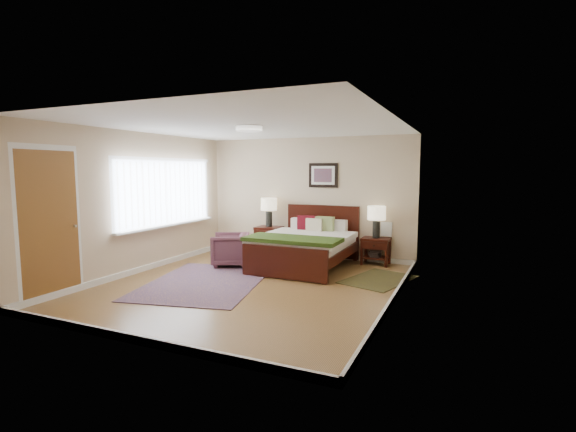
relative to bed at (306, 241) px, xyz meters
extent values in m
plane|color=olive|center=(-0.35, -1.51, -0.50)|extent=(5.00, 5.00, 0.00)
cube|color=#C6AE8F|center=(-0.35, 0.99, 0.75)|extent=(4.50, 0.04, 2.50)
cube|color=#C6AE8F|center=(-0.35, -4.01, 0.75)|extent=(4.50, 0.04, 2.50)
cube|color=#C6AE8F|center=(-2.60, -1.51, 0.75)|extent=(0.04, 5.00, 2.50)
cube|color=#C6AE8F|center=(1.90, -1.51, 0.75)|extent=(0.04, 5.00, 2.50)
cube|color=white|center=(-0.35, -1.51, 2.00)|extent=(4.50, 5.00, 0.02)
cube|color=silver|center=(-2.58, -0.81, 0.90)|extent=(0.02, 2.72, 1.32)
cube|color=silver|center=(-2.56, -0.81, 0.90)|extent=(0.01, 2.60, 1.20)
cube|color=silver|center=(-2.53, -0.81, 0.27)|extent=(0.10, 2.72, 0.04)
cube|color=silver|center=(-2.58, -3.26, 0.59)|extent=(0.01, 1.00, 2.18)
cube|color=brown|center=(-2.57, -3.26, 0.55)|extent=(0.01, 0.90, 2.10)
cylinder|color=#999999|center=(-2.55, -2.88, 0.50)|extent=(0.04, 0.04, 0.04)
cylinder|color=white|center=(-0.35, -1.51, 1.96)|extent=(0.40, 0.40, 0.07)
cylinder|color=beige|center=(-0.35, -1.51, 1.99)|extent=(0.44, 0.44, 0.01)
cube|color=#351008|center=(0.00, 0.95, 0.06)|extent=(1.55, 0.06, 1.08)
cube|color=#351008|center=(0.00, -1.00, -0.21)|extent=(1.55, 0.06, 0.54)
cube|color=#351008|center=(-0.73, -0.03, -0.19)|extent=(0.06, 1.93, 0.17)
cube|color=#351008|center=(0.74, -0.03, -0.19)|extent=(0.06, 1.93, 0.17)
cube|color=silver|center=(0.00, -0.03, -0.07)|extent=(1.45, 1.91, 0.21)
cube|color=silver|center=(0.00, -0.13, 0.08)|extent=(1.63, 1.68, 0.10)
cube|color=#2B4113|center=(0.00, -0.64, 0.13)|extent=(1.67, 0.70, 0.07)
cube|color=silver|center=(-0.34, 0.71, 0.21)|extent=(0.48, 0.18, 0.25)
cube|color=silver|center=(0.34, 0.71, 0.21)|extent=(0.48, 0.18, 0.25)
cube|color=#500912|center=(-0.21, 0.59, 0.25)|extent=(0.38, 0.17, 0.31)
cube|color=olive|center=(0.17, 0.59, 0.25)|extent=(0.38, 0.16, 0.31)
cube|color=beige|center=(-0.02, 0.51, 0.23)|extent=(0.33, 0.13, 0.27)
cube|color=black|center=(0.00, 0.97, 1.22)|extent=(0.62, 0.03, 0.50)
cube|color=silver|center=(0.00, 0.95, 1.22)|extent=(0.50, 0.01, 0.38)
cube|color=#A52D23|center=(0.00, 0.94, 1.22)|extent=(0.38, 0.01, 0.28)
cube|color=#351008|center=(-1.15, 0.76, 0.09)|extent=(0.52, 0.47, 0.05)
cube|color=#351008|center=(-1.38, 0.56, -0.22)|extent=(0.05, 0.05, 0.57)
cube|color=#351008|center=(-0.92, 0.56, -0.22)|extent=(0.05, 0.05, 0.57)
cube|color=#351008|center=(-1.38, 0.96, -0.22)|extent=(0.05, 0.05, 0.57)
cube|color=#351008|center=(-0.92, 0.96, -0.22)|extent=(0.05, 0.05, 0.57)
cube|color=#351008|center=(-1.15, 0.54, -0.01)|extent=(0.46, 0.03, 0.14)
cube|color=#351008|center=(1.16, 0.76, 0.00)|extent=(0.53, 0.40, 0.05)
cube|color=#351008|center=(0.92, 0.59, -0.26)|extent=(0.05, 0.05, 0.48)
cube|color=#351008|center=(1.39, 0.59, -0.26)|extent=(0.05, 0.05, 0.48)
cube|color=#351008|center=(0.92, 0.93, -0.26)|extent=(0.05, 0.05, 0.48)
cube|color=#351008|center=(1.39, 0.93, -0.26)|extent=(0.05, 0.05, 0.48)
cube|color=#351008|center=(1.16, 0.58, -0.10)|extent=(0.47, 0.03, 0.14)
cube|color=#351008|center=(1.16, 0.76, -0.36)|extent=(0.47, 0.34, 0.03)
cube|color=black|center=(1.16, 0.76, -0.33)|extent=(0.19, 0.25, 0.03)
cube|color=black|center=(1.16, 0.76, -0.30)|extent=(0.19, 0.25, 0.03)
cube|color=black|center=(1.16, 0.76, -0.26)|extent=(0.19, 0.25, 0.03)
cube|color=black|center=(1.16, 0.76, -0.23)|extent=(0.19, 0.25, 0.03)
cube|color=black|center=(1.16, 0.76, -0.19)|extent=(0.19, 0.25, 0.03)
cylinder|color=black|center=(-1.15, 0.76, 0.28)|extent=(0.14, 0.14, 0.32)
cylinder|color=black|center=(-1.15, 0.76, 0.46)|extent=(0.02, 0.02, 0.06)
cylinder|color=beige|center=(-1.15, 0.76, 0.60)|extent=(0.34, 0.34, 0.26)
cylinder|color=black|center=(1.16, 0.76, 0.19)|extent=(0.14, 0.14, 0.32)
cylinder|color=black|center=(1.16, 0.76, 0.37)|extent=(0.02, 0.02, 0.06)
cylinder|color=beige|center=(1.16, 0.76, 0.51)|extent=(0.34, 0.34, 0.26)
imported|color=brown|center=(-1.37, -0.46, -0.19)|extent=(0.91, 0.90, 0.63)
cube|color=#100E47|center=(-1.10, -1.67, -0.50)|extent=(2.23, 2.78, 0.01)
cube|color=black|center=(1.45, -0.36, -0.50)|extent=(1.21, 1.50, 0.01)
camera|label=1|loc=(2.82, -7.20, 1.32)|focal=26.00mm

